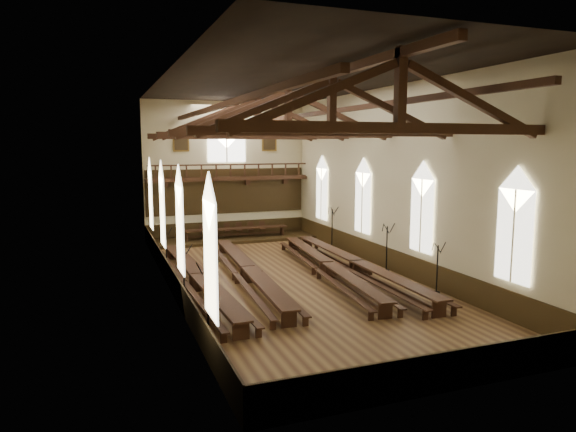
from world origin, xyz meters
The scene contains 21 objects.
ground centered at (0.00, 0.00, 0.00)m, with size 26.00×26.00×0.00m, color brown.
room_walls centered at (0.00, 0.00, 6.46)m, with size 26.00×26.00×26.00m.
wainscot_band centered at (0.00, 0.00, 0.60)m, with size 12.00×26.00×1.20m.
side_windows centered at (0.00, 0.00, 3.74)m, with size 11.85×19.80×4.50m.
end_window centered at (0.00, 12.90, 7.22)m, with size 2.80×0.12×3.80m.
minstrels_gallery centered at (0.00, 12.66, 3.91)m, with size 11.80×1.24×3.70m.
portraits centered at (0.00, 12.90, 7.10)m, with size 7.75×0.09×1.45m.
roof_trusses centered at (0.00, 0.00, 8.22)m, with size 11.70×25.70×2.80m.
refectory_row_a centered at (-4.74, -0.21, 0.57)m, with size 1.83×14.75×0.78m.
refectory_row_b centered at (-2.03, 0.35, 0.57)m, with size 2.01×14.78×0.78m.
refectory_row_c centered at (2.20, -0.15, 0.56)m, with size 2.27×14.70×0.77m.
refectory_row_d centered at (3.69, -0.55, 0.60)m, with size 1.78×15.08×0.82m.
dais centered at (0.20, 11.40, 0.10)m, with size 11.40×2.96×0.20m, color #362610.
high_table centered at (0.20, 11.40, 0.80)m, with size 7.61×1.00×0.71m.
high_chairs centered at (0.20, 12.14, 0.73)m, with size 4.95×0.45×0.97m.
candelabrum_left_near centered at (-5.55, -6.70, 0.86)m, with size 0.85×0.81×2.82m.
candelabrum_left_mid centered at (-5.55, -1.39, 0.75)m, with size 0.70×0.75×2.46m.
candelabrum_left_far centered at (-5.55, 4.83, 0.69)m, with size 0.68×0.67×2.28m.
candelabrum_right_near centered at (5.55, -4.85, 0.74)m, with size 0.69×0.74×2.43m.
candelabrum_right_mid centered at (5.55, -0.42, 0.81)m, with size 0.76×0.81×2.66m.
candelabrum_right_far centered at (5.55, 6.49, 0.84)m, with size 0.78×0.84×2.77m.
Camera 1 is at (-9.02, -24.13, 6.90)m, focal length 32.00 mm.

